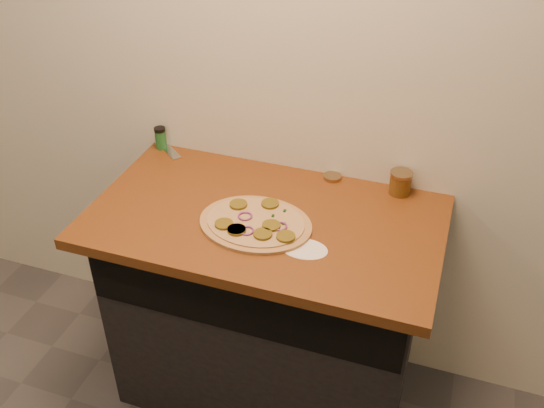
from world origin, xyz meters
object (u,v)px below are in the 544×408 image
at_px(salsa_jar, 400,183).
at_px(chefs_knife, 161,141).
at_px(pizza, 255,223).
at_px(spice_shaker, 161,138).

bearing_deg(salsa_jar, chefs_knife, 176.59).
xyz_separation_m(pizza, salsa_jar, (0.42, 0.35, 0.03)).
height_order(pizza, chefs_knife, pizza).
xyz_separation_m(chefs_knife, spice_shaker, (0.03, -0.04, 0.04)).
relative_size(pizza, salsa_jar, 4.48).
bearing_deg(salsa_jar, spice_shaker, 179.08).
height_order(chefs_knife, salsa_jar, salsa_jar).
distance_m(salsa_jar, spice_shaker, 0.96).
distance_m(chefs_knife, spice_shaker, 0.07).
bearing_deg(salsa_jar, pizza, -140.08).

